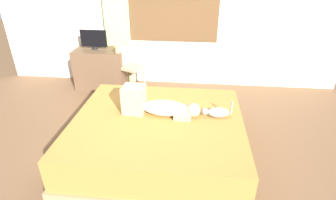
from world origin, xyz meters
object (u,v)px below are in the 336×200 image
at_px(desk, 101,68).
at_px(cup, 116,49).
at_px(cat, 217,112).
at_px(tv_monitor, 94,39).
at_px(person_lying, 157,105).
at_px(bed, 158,137).
at_px(chair_by_desk, 129,64).

relative_size(desk, cup, 9.64).
height_order(cat, cup, cup).
xyz_separation_m(cat, cup, (-1.68, 1.71, 0.20)).
bearing_deg(tv_monitor, person_lying, -52.09).
height_order(bed, tv_monitor, tv_monitor).
bearing_deg(bed, cup, 118.65).
distance_m(bed, cup, 2.14).
relative_size(person_lying, chair_by_desk, 1.09).
bearing_deg(person_lying, chair_by_desk, 114.22).
xyz_separation_m(tv_monitor, chair_by_desk, (0.63, -0.08, -0.41)).
xyz_separation_m(person_lying, cat, (0.71, -0.01, -0.05)).
bearing_deg(desk, cat, -41.72).
distance_m(person_lying, chair_by_desk, 1.89).
distance_m(bed, tv_monitor, 2.49).
xyz_separation_m(person_lying, tv_monitor, (-1.40, 1.80, 0.29)).
relative_size(tv_monitor, chair_by_desk, 0.56).
bearing_deg(bed, cat, 8.81).
bearing_deg(tv_monitor, cup, -13.49).
bearing_deg(chair_by_desk, tv_monitor, 172.62).
bearing_deg(chair_by_desk, person_lying, -65.78).
xyz_separation_m(bed, cat, (0.69, 0.11, 0.33)).
bearing_deg(person_lying, cup, 119.75).
xyz_separation_m(bed, cup, (-0.99, 1.82, 0.53)).
xyz_separation_m(cat, desk, (-2.04, 1.82, -0.22)).
bearing_deg(chair_by_desk, cup, -173.52).
bearing_deg(bed, desk, 125.05).
relative_size(bed, tv_monitor, 4.28).
bearing_deg(cat, tv_monitor, 139.34).
xyz_separation_m(person_lying, cup, (-0.97, 1.70, 0.15)).
bearing_deg(person_lying, bed, -79.11).
xyz_separation_m(desk, chair_by_desk, (0.55, -0.08, 0.14)).
height_order(cat, desk, desk).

